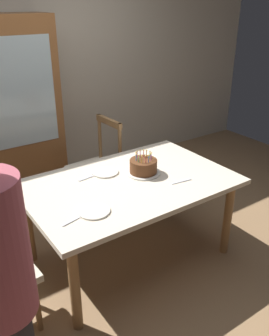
# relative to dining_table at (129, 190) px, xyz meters

# --- Properties ---
(ground) EXTENTS (6.40, 6.40, 0.00)m
(ground) POSITION_rel_dining_table_xyz_m (0.00, 0.00, -0.64)
(ground) COLOR #93704C
(back_wall) EXTENTS (6.40, 0.10, 2.60)m
(back_wall) POSITION_rel_dining_table_xyz_m (0.00, 1.85, 0.66)
(back_wall) COLOR beige
(back_wall) RESTS_ON ground
(dining_table) EXTENTS (1.62, 1.05, 0.72)m
(dining_table) POSITION_rel_dining_table_xyz_m (0.00, 0.00, 0.00)
(dining_table) COLOR beige
(dining_table) RESTS_ON ground
(birthday_cake) EXTENTS (0.28, 0.28, 0.19)m
(birthday_cake) POSITION_rel_dining_table_xyz_m (0.17, 0.05, 0.14)
(birthday_cake) COLOR silver
(birthday_cake) RESTS_ON dining_table
(plate_near_celebrant) EXTENTS (0.22, 0.22, 0.01)m
(plate_near_celebrant) POSITION_rel_dining_table_xyz_m (-0.45, -0.24, 0.09)
(plate_near_celebrant) COLOR silver
(plate_near_celebrant) RESTS_ON dining_table
(plate_far_side) EXTENTS (0.22, 0.22, 0.01)m
(plate_far_side) POSITION_rel_dining_table_xyz_m (-0.08, 0.24, 0.09)
(plate_far_side) COLOR silver
(plate_far_side) RESTS_ON dining_table
(fork_near_celebrant) EXTENTS (0.18, 0.06, 0.01)m
(fork_near_celebrant) POSITION_rel_dining_table_xyz_m (-0.61, -0.26, 0.08)
(fork_near_celebrant) COLOR silver
(fork_near_celebrant) RESTS_ON dining_table
(fork_far_side) EXTENTS (0.18, 0.04, 0.01)m
(fork_far_side) POSITION_rel_dining_table_xyz_m (-0.24, 0.23, 0.08)
(fork_far_side) COLOR silver
(fork_far_side) RESTS_ON dining_table
(fork_near_guest) EXTENTS (0.18, 0.04, 0.01)m
(fork_near_guest) POSITION_rel_dining_table_xyz_m (0.33, -0.24, 0.08)
(fork_near_guest) COLOR silver
(fork_near_guest) RESTS_ON dining_table
(chair_spindle_back) EXTENTS (0.46, 0.46, 0.95)m
(chair_spindle_back) POSITION_rel_dining_table_xyz_m (0.17, 0.85, -0.19)
(chair_spindle_back) COLOR beige
(chair_spindle_back) RESTS_ON ground
(china_cabinet) EXTENTS (1.10, 0.45, 1.90)m
(china_cabinet) POSITION_rel_dining_table_xyz_m (-0.48, 1.56, 0.31)
(china_cabinet) COLOR brown
(china_cabinet) RESTS_ON ground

